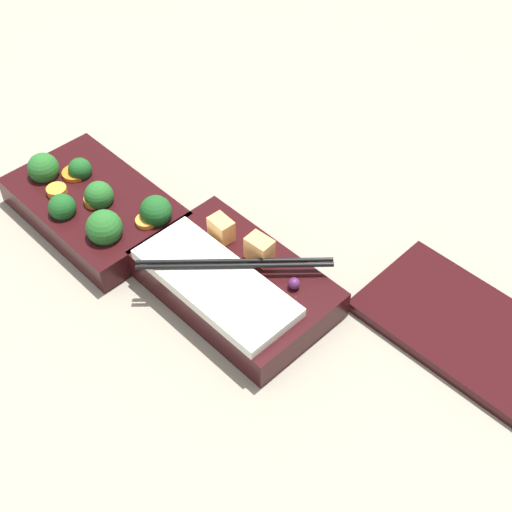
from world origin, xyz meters
The scene contains 4 objects.
ground_plane centered at (0.00, 0.00, 0.00)m, with size 3.00×3.00×0.00m, color gray.
bento_tray_vegetable centered at (-0.10, -0.03, 0.02)m, with size 0.22×0.13×0.07m.
bento_tray_rice centered at (0.11, 0.01, 0.02)m, with size 0.22×0.16×0.07m.
bento_lid centered at (0.31, 0.15, 0.01)m, with size 0.21×0.13×0.01m, color black.
Camera 1 is at (0.49, -0.33, 0.61)m, focal length 50.00 mm.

